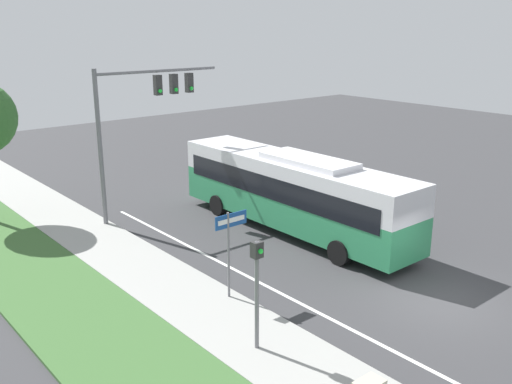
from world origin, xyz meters
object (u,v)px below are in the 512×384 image
at_px(bus, 292,189).
at_px(signal_gantry, 141,109).
at_px(street_sign, 230,239).
at_px(pedestrian_signal, 257,278).

relative_size(bus, signal_gantry, 1.77).
relative_size(bus, street_sign, 4.07).
distance_m(bus, pedestrian_signal, 9.62).
bearing_deg(bus, signal_gantry, 123.32).
distance_m(signal_gantry, street_sign, 9.86).
bearing_deg(signal_gantry, street_sign, -103.24).
xyz_separation_m(bus, pedestrian_signal, (-7.29, -6.27, 0.28)).
height_order(pedestrian_signal, street_sign, pedestrian_signal).
bearing_deg(street_sign, bus, 29.49).
xyz_separation_m(pedestrian_signal, street_sign, (1.33, 2.90, -0.09)).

